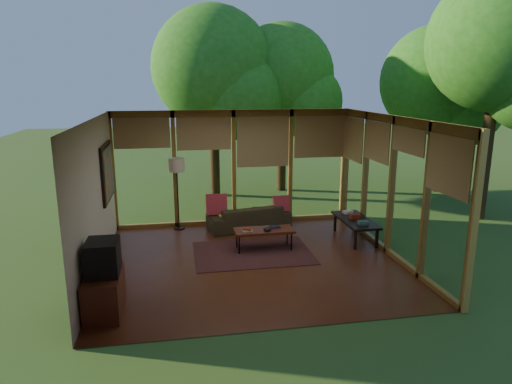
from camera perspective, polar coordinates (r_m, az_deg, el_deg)
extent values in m
plane|color=#5E2B18|center=(8.77, -0.50, -8.63)|extent=(5.50, 5.50, 0.00)
plane|color=silver|center=(8.14, -0.54, 9.26)|extent=(5.50, 5.50, 0.00)
cube|color=beige|center=(8.35, -19.46, -0.81)|extent=(0.04, 5.00, 2.70)
cube|color=beige|center=(6.00, 3.57, -5.53)|extent=(5.50, 0.04, 2.70)
cube|color=olive|center=(10.77, -2.78, 3.05)|extent=(5.50, 0.12, 2.70)
cube|color=olive|center=(9.21, 16.59, 0.70)|extent=(0.12, 5.00, 2.70)
plane|color=#345821|center=(18.84, 19.76, 2.59)|extent=(40.00, 40.00, 0.00)
cylinder|color=#372714|center=(13.56, -5.31, 9.61)|extent=(0.28, 0.28, 4.79)
sphere|color=#1F6216|center=(13.54, -5.44, 15.23)|extent=(3.48, 3.48, 3.48)
cylinder|color=#372714|center=(14.21, 3.20, 9.26)|extent=(0.28, 0.28, 4.51)
sphere|color=#1F6216|center=(14.18, 3.26, 14.32)|extent=(3.12, 3.12, 3.12)
cylinder|color=#372714|center=(12.34, 27.35, 9.35)|extent=(0.28, 0.28, 5.45)
sphere|color=#1F6216|center=(12.36, 28.14, 16.34)|extent=(3.27, 3.27, 3.27)
cylinder|color=#372714|center=(14.98, 21.20, 8.20)|extent=(0.28, 0.28, 4.30)
sphere|color=#1F6216|center=(14.93, 21.60, 12.77)|extent=(3.28, 3.28, 3.28)
cube|color=maroon|center=(9.16, -0.41, -7.60)|extent=(2.31, 1.63, 0.01)
imported|color=#39321C|center=(10.58, -0.89, -3.13)|extent=(1.98, 1.08, 0.55)
cube|color=maroon|center=(10.35, -4.95, -1.60)|extent=(0.47, 0.25, 0.49)
cube|color=maroon|center=(10.60, 3.15, -1.48)|extent=(0.37, 0.20, 0.39)
cube|color=beige|center=(9.10, -1.10, -4.83)|extent=(0.20, 0.16, 0.03)
cube|color=maroon|center=(9.10, -1.11, -4.65)|extent=(0.21, 0.18, 0.03)
cube|color=black|center=(9.33, 2.42, -4.37)|extent=(0.20, 0.16, 0.03)
ellipsoid|color=black|center=(9.12, 1.43, -4.65)|extent=(0.16, 0.16, 0.07)
cube|color=#5D2719|center=(7.22, -18.42, -11.83)|extent=(0.50, 1.00, 0.60)
cube|color=black|center=(7.00, -18.59, -7.75)|extent=(0.45, 0.55, 0.50)
cube|color=#37605A|center=(9.67, 13.23, -3.77)|extent=(0.21, 0.16, 0.07)
cube|color=maroon|center=(10.06, 12.23, -2.97)|extent=(0.21, 0.15, 0.10)
cube|color=beige|center=(10.42, 11.39, -2.47)|extent=(0.24, 0.21, 0.06)
cylinder|color=black|center=(10.78, -9.59, -4.45)|extent=(0.26, 0.26, 0.03)
cylinder|color=black|center=(10.56, -9.76, -0.45)|extent=(0.03, 0.03, 1.52)
cylinder|color=beige|center=(10.42, -9.91, 3.34)|extent=(0.36, 0.36, 0.30)
cube|color=#5D2719|center=(9.22, 1.00, -4.84)|extent=(1.20, 0.50, 0.05)
cylinder|color=black|center=(9.04, -2.10, -6.66)|extent=(0.03, 0.03, 0.38)
cylinder|color=black|center=(9.24, 4.46, -6.24)|extent=(0.03, 0.03, 0.38)
cylinder|color=black|center=(9.38, -2.42, -5.91)|extent=(0.03, 0.03, 0.38)
cylinder|color=black|center=(9.57, 3.91, -5.53)|extent=(0.03, 0.03, 0.38)
cube|color=black|center=(10.03, 12.31, -3.45)|extent=(0.60, 1.40, 0.05)
cube|color=black|center=(9.49, 12.33, -5.90)|extent=(0.05, 0.05, 0.40)
cube|color=black|center=(9.68, 14.86, -5.67)|extent=(0.05, 0.05, 0.40)
cube|color=black|center=(10.55, 9.86, -3.80)|extent=(0.05, 0.05, 0.40)
cube|color=black|center=(10.72, 12.17, -3.64)|extent=(0.05, 0.05, 0.40)
cube|color=black|center=(9.66, -18.13, 2.37)|extent=(0.05, 1.35, 1.15)
cube|color=#1A6079|center=(9.65, -17.95, 2.38)|extent=(0.02, 1.20, 1.00)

